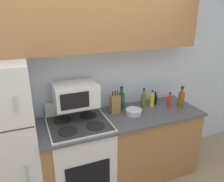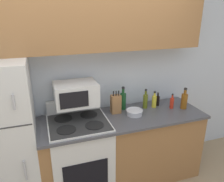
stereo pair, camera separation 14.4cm
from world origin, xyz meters
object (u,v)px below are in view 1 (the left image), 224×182
at_px(stove, 81,157).
at_px(knife_block, 115,104).
at_px(microwave, 75,95).
at_px(bottle_soy_sauce, 155,99).
at_px(bottle_olive_oil, 143,100).
at_px(bowl, 134,112).
at_px(bottle_cooking_spray, 152,100).
at_px(bottle_whiskey, 181,99).
at_px(bottle_wine_green, 122,100).
at_px(bottle_hot_sauce, 169,101).

height_order(stove, knife_block, knife_block).
distance_m(microwave, bottle_soy_sauce, 1.11).
bearing_deg(bottle_olive_oil, stove, -171.40).
height_order(stove, bowl, stove).
bearing_deg(bottle_cooking_spray, bottle_olive_oil, 173.15).
distance_m(stove, bowl, 0.84).
xyz_separation_m(microwave, bottle_whiskey, (1.36, -0.16, -0.20)).
height_order(bottle_cooking_spray, bottle_whiskey, bottle_whiskey).
bearing_deg(knife_block, bottle_soy_sauce, 3.24).
distance_m(stove, knife_block, 0.75).
relative_size(bottle_whiskey, bottle_olive_oil, 1.08).
bearing_deg(bottle_whiskey, bowl, 177.32).
relative_size(knife_block, bowl, 1.43).
xyz_separation_m(bottle_wine_green, bottle_cooking_spray, (0.41, -0.08, -0.03)).
bearing_deg(bottle_hot_sauce, bottle_olive_oil, 159.79).
distance_m(bottle_soy_sauce, bottle_olive_oil, 0.20).
distance_m(bottle_soy_sauce, bottle_cooking_spray, 0.08).
relative_size(knife_block, bottle_wine_green, 0.97).
xyz_separation_m(microwave, bottle_wine_green, (0.61, 0.08, -0.19)).
bearing_deg(bowl, bottle_olive_oil, 33.19).
bearing_deg(microwave, bottle_soy_sauce, 1.70).
distance_m(stove, bottle_olive_oil, 1.06).
xyz_separation_m(bottle_wine_green, bottle_whiskey, (0.75, -0.24, -0.01)).
bearing_deg(bottle_hot_sauce, microwave, 174.93).
relative_size(bowl, bottle_olive_oil, 0.78).
bearing_deg(bottle_hot_sauce, bottle_soy_sauce, 132.41).
bearing_deg(bottle_soy_sauce, bottle_wine_green, 174.62).
distance_m(bottle_hot_sauce, bottle_wine_green, 0.64).
bearing_deg(bottle_cooking_spray, bowl, -159.54).
xyz_separation_m(stove, bottle_whiskey, (1.37, -0.04, 0.55)).
height_order(knife_block, bottle_wine_green, bottle_wine_green).
relative_size(stove, bottle_cooking_spray, 5.01).
bearing_deg(bottle_olive_oil, knife_block, -178.21).
distance_m(microwave, bottle_wine_green, 0.64).
xyz_separation_m(bowl, bottle_whiskey, (0.68, -0.03, 0.08)).
relative_size(bowl, bottle_wine_green, 0.68).
xyz_separation_m(bottle_soy_sauce, bottle_olive_oil, (-0.19, -0.02, 0.03)).
distance_m(knife_block, bowl, 0.25).
relative_size(bottle_soy_sauce, bottle_olive_oil, 0.69).
bearing_deg(bottle_hot_sauce, bottle_wine_green, 163.03).
height_order(bottle_hot_sauce, bottle_soy_sauce, bottle_hot_sauce).
distance_m(bowl, bottle_hot_sauce, 0.54).
distance_m(bottle_hot_sauce, bottle_whiskey, 0.16).
relative_size(microwave, bottle_olive_oil, 1.83).
height_order(bottle_wine_green, bottle_soy_sauce, bottle_wine_green).
bearing_deg(bottle_olive_oil, bottle_wine_green, 166.83).
height_order(stove, bottle_olive_oil, bottle_olive_oil).
height_order(knife_block, bottle_olive_oil, knife_block).
height_order(knife_block, bowl, knife_block).
bearing_deg(bottle_wine_green, knife_block, -147.80).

